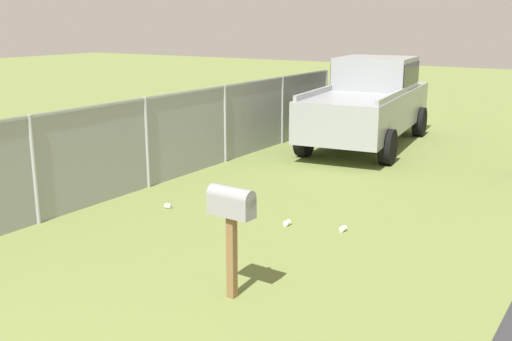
{
  "coord_description": "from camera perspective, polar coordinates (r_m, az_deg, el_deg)",
  "views": [
    {
      "loc": [
        0.07,
        -3.52,
        2.98
      ],
      "look_at": [
        6.37,
        0.54,
        1.09
      ],
      "focal_mm": 42.06,
      "sensor_mm": 36.0,
      "label": 1
    }
  ],
  "objects": [
    {
      "name": "pickup_truck",
      "position": [
        14.93,
        10.78,
        6.68
      ],
      "size": [
        5.57,
        2.68,
        2.09
      ],
      "rotation": [
        0.0,
        0.0,
        0.13
      ],
      "color": "#93999E",
      "rests_on": "ground"
    },
    {
      "name": "mailbox",
      "position": [
        6.41,
        -2.36,
        -3.74
      ],
      "size": [
        0.23,
        0.53,
        1.27
      ],
      "rotation": [
        0.0,
        0.0,
        -0.04
      ],
      "color": "brown",
      "rests_on": "ground"
    },
    {
      "name": "litter_cup_far_scatter",
      "position": [
        8.82,
        8.28,
        -5.49
      ],
      "size": [
        0.11,
        0.09,
        0.08
      ],
      "primitive_type": "cylinder",
      "rotation": [
        0.0,
        1.57,
        6.13
      ],
      "color": "white",
      "rests_on": "ground"
    },
    {
      "name": "fence_section",
      "position": [
        10.98,
        -10.36,
        2.94
      ],
      "size": [
        14.53,
        0.07,
        1.65
      ],
      "color": "#9EA3A8",
      "rests_on": "ground"
    },
    {
      "name": "litter_cup_near_hydrant",
      "position": [
        8.98,
        2.98,
        -5.0
      ],
      "size": [
        0.11,
        0.09,
        0.08
      ],
      "primitive_type": "cylinder",
      "rotation": [
        0.0,
        1.57,
        6.19
      ],
      "color": "white",
      "rests_on": "ground"
    },
    {
      "name": "litter_can_midfield_a",
      "position": [
        10.7,
        -2.4,
        -1.87
      ],
      "size": [
        0.14,
        0.1,
        0.07
      ],
      "primitive_type": "cylinder",
      "rotation": [
        0.0,
        1.57,
        3.49
      ],
      "color": "silver",
      "rests_on": "ground"
    },
    {
      "name": "litter_cup_by_mailbox",
      "position": [
        9.86,
        -8.34,
        -3.37
      ],
      "size": [
        0.09,
        0.11,
        0.08
      ],
      "primitive_type": "cylinder",
      "rotation": [
        0.0,
        1.57,
        4.85
      ],
      "color": "white",
      "rests_on": "ground"
    }
  ]
}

